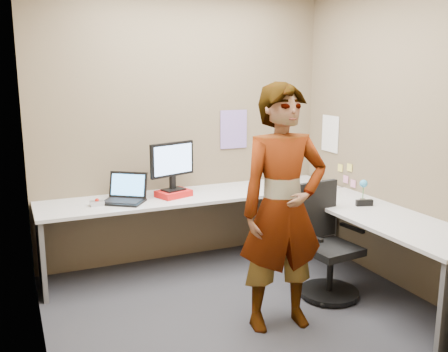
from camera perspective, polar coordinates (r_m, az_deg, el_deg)
name	(u,v)px	position (r m, az deg, el deg)	size (l,w,h in m)	color
ground	(238,306)	(4.25, 1.59, -14.64)	(3.00, 3.00, 0.00)	#29292E
wall_back	(183,127)	(5.03, -4.67, 5.64)	(3.00, 3.00, 0.00)	brown
wall_right	(392,134)	(4.67, 18.62, 4.57)	(2.70, 2.70, 0.00)	brown
wall_left	(30,157)	(3.48, -21.26, 2.02)	(2.70, 2.70, 0.00)	brown
desk	(264,219)	(4.53, 4.56, -4.91)	(2.98, 2.58, 0.73)	silver
paper_ream	(174,193)	(4.75, -5.79, -1.99)	(0.30, 0.22, 0.06)	red
monitor	(172,162)	(4.71, -5.92, 1.59)	(0.47, 0.22, 0.46)	black
laptop	(125,194)	(4.63, -11.21, -2.07)	(0.47, 0.45, 0.26)	black
trackball_mouse	(97,203)	(4.55, -14.31, -2.99)	(0.12, 0.08, 0.07)	#B7B7BC
origami	(176,194)	(4.71, -5.48, -2.11)	(0.10, 0.10, 0.06)	white
stapler	(364,203)	(4.58, 15.74, -2.97)	(0.15, 0.04, 0.06)	black
flower	(363,188)	(4.64, 15.64, -1.28)	(0.07, 0.07, 0.22)	brown
calendar_purple	(234,129)	(5.23, 1.11, 5.36)	(0.30, 0.01, 0.40)	#846BB7
calendar_white	(330,134)	(5.38, 12.04, 4.74)	(0.01, 0.28, 0.38)	white
sticky_note_a	(350,168)	(5.14, 14.15, 0.94)	(0.01, 0.07, 0.07)	#F2E059
sticky_note_b	(346,179)	(5.21, 13.75, -0.36)	(0.01, 0.07, 0.07)	pink
sticky_note_c	(353,184)	(5.12, 14.55, -0.85)	(0.01, 0.07, 0.07)	pink
sticky_note_d	(340,168)	(5.27, 13.15, 0.91)	(0.01, 0.07, 0.07)	#F2E059
office_chair	(326,251)	(4.39, 11.61, -8.40)	(0.51, 0.51, 0.95)	black
person	(283,209)	(3.67, 6.75, -3.74)	(0.67, 0.44, 1.83)	#999399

